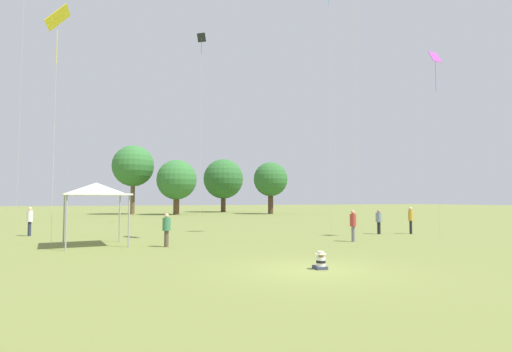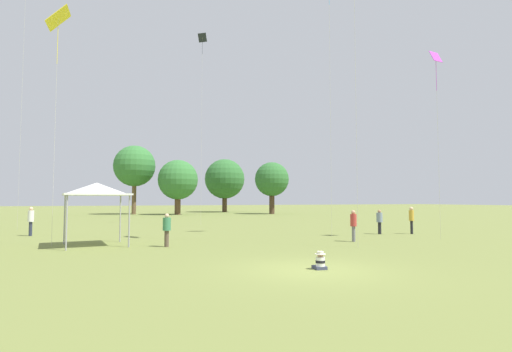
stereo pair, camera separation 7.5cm
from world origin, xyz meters
TOP-DOWN VIEW (x-y plane):
  - ground_plane at (0.00, 0.00)m, footprint 300.00×300.00m
  - seated_toddler at (0.33, 0.01)m, footprint 0.41×0.50m
  - person_standing_3 at (-10.08, 16.70)m, footprint 0.42×0.42m
  - person_standing_4 at (10.63, 9.94)m, footprint 0.49×0.49m
  - person_standing_5 at (-3.24, 7.91)m, footprint 0.50×0.50m
  - person_standing_6 at (12.62, 9.25)m, footprint 0.35×0.35m
  - person_standing_7 at (6.31, 6.65)m, footprint 0.36×0.36m
  - canopy_tent at (-6.35, 9.64)m, footprint 3.23×3.23m
  - kite_1 at (2.22, 23.60)m, footprint 0.83×0.74m
  - kite_2 at (-8.28, 10.16)m, footprint 1.04×1.40m
  - kite_4 at (11.60, 5.94)m, footprint 0.77×0.44m
  - distant_tree_0 at (18.98, 46.00)m, footprint 5.34×5.34m
  - distant_tree_1 at (14.91, 57.86)m, footprint 7.16×7.16m
  - distant_tree_2 at (4.73, 48.46)m, footprint 5.94×5.94m
  - distant_tree_3 at (-1.21, 52.32)m, footprint 6.28×6.28m

SIDE VIEW (x-z plane):
  - ground_plane at x=0.00m, z-range 0.00..0.00m
  - seated_toddler at x=0.33m, z-range -0.04..0.54m
  - person_standing_5 at x=-3.24m, z-range 0.14..1.69m
  - person_standing_4 at x=10.63m, z-range 0.14..1.70m
  - person_standing_7 at x=6.31m, z-range 0.16..1.81m
  - person_standing_6 at x=12.62m, z-range 0.19..1.93m
  - person_standing_3 at x=-10.08m, z-range 0.18..1.94m
  - canopy_tent at x=-6.35m, z-range 1.19..4.22m
  - distant_tree_2 at x=4.73m, z-range 1.08..9.25m
  - distant_tree_0 at x=18.98m, z-range 1.33..9.43m
  - distant_tree_1 at x=14.91m, z-range 1.17..10.74m
  - distant_tree_3 at x=-1.21m, z-range 2.08..12.61m
  - kite_4 at x=11.60m, z-range 4.47..15.21m
  - kite_2 at x=-8.28m, z-range 5.09..16.68m
  - kite_1 at x=2.22m, z-range 7.10..24.39m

